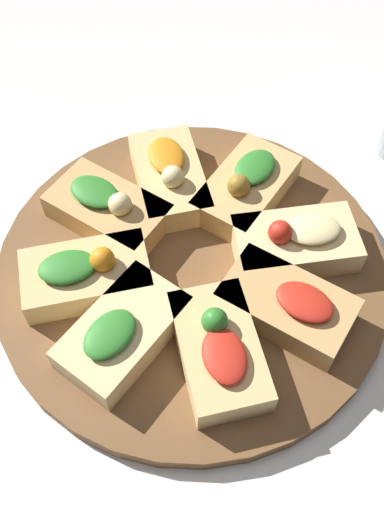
{
  "coord_description": "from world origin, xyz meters",
  "views": [
    {
      "loc": [
        -0.12,
        0.33,
        0.55
      ],
      "look_at": [
        0.0,
        0.0,
        0.03
      ],
      "focal_mm": 42.0,
      "sensor_mm": 36.0,
      "label": 1
    }
  ],
  "objects": [
    {
      "name": "focaccia_slice_4",
      "position": [
        0.06,
        -0.09,
        0.04
      ],
      "size": [
        0.13,
        0.15,
        0.05
      ],
      "color": "#DBB775",
      "rests_on": "serving_board"
    },
    {
      "name": "focaccia_slice_0",
      "position": [
        -0.06,
        0.09,
        0.04
      ],
      "size": [
        0.13,
        0.15,
        0.05
      ],
      "color": "#DBB775",
      "rests_on": "serving_board"
    },
    {
      "name": "serving_board",
      "position": [
        0.0,
        0.0,
        0.01
      ],
      "size": [
        0.42,
        0.42,
        0.02
      ],
      "primitive_type": "cylinder",
      "color": "brown",
      "rests_on": "ground_plane"
    },
    {
      "name": "focaccia_slice_7",
      "position": [
        0.03,
        0.11,
        0.04
      ],
      "size": [
        0.11,
        0.14,
        0.04
      ],
      "color": "#E5C689",
      "rests_on": "serving_board"
    },
    {
      "name": "focaccia_slice_5",
      "position": [
        0.11,
        -0.03,
        0.04
      ],
      "size": [
        0.14,
        0.1,
        0.05
      ],
      "color": "tan",
      "rests_on": "serving_board"
    },
    {
      "name": "focaccia_slice_1",
      "position": [
        -0.11,
        0.02,
        0.04
      ],
      "size": [
        0.14,
        0.1,
        0.04
      ],
      "color": "tan",
      "rests_on": "serving_board"
    },
    {
      "name": "focaccia_slice_6",
      "position": [
        0.09,
        0.06,
        0.04
      ],
      "size": [
        0.15,
        0.13,
        0.05
      ],
      "color": "#DBB775",
      "rests_on": "serving_board"
    },
    {
      "name": "focaccia_slice_2",
      "position": [
        -0.1,
        -0.05,
        0.04
      ],
      "size": [
        0.15,
        0.12,
        0.05
      ],
      "color": "#E5C689",
      "rests_on": "serving_board"
    },
    {
      "name": "focaccia_slice_3",
      "position": [
        -0.03,
        -0.11,
        0.04
      ],
      "size": [
        0.1,
        0.14,
        0.05
      ],
      "color": "tan",
      "rests_on": "serving_board"
    },
    {
      "name": "ground_plane",
      "position": [
        0.0,
        0.0,
        0.0
      ],
      "size": [
        3.0,
        3.0,
        0.0
      ],
      "primitive_type": "plane",
      "color": "silver"
    }
  ]
}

